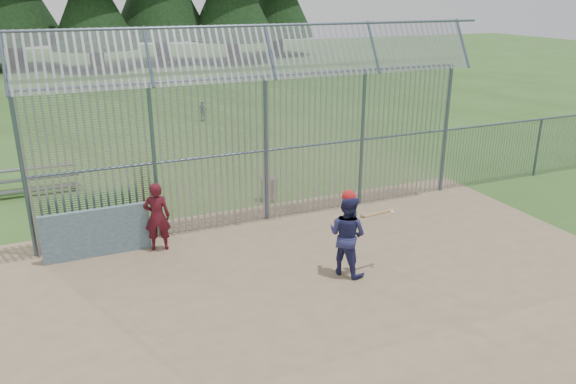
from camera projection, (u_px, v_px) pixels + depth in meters
name	position (u px, v px, depth m)	size (l,w,h in m)	color
ground	(323.00, 272.00, 12.83)	(120.00, 120.00, 0.00)	#2D511E
dirt_infield	(333.00, 282.00, 12.39)	(14.00, 10.00, 0.02)	#756047
dugout_wall	(97.00, 233.00, 13.40)	(2.50, 0.12, 1.20)	#38566B
batter	(347.00, 235.00, 12.47)	(0.91, 0.71, 1.87)	navy
onlooker	(157.00, 217.00, 13.67)	(0.63, 0.42, 1.73)	maroon
bg_kid_seated	(203.00, 111.00, 27.71)	(0.57, 0.24, 0.98)	slate
batting_gear	(354.00, 199.00, 12.20)	(1.28, 0.40, 0.65)	red
trash_can	(269.00, 189.00, 17.14)	(0.56, 0.56, 0.82)	gray
bleacher	(28.00, 180.00, 17.79)	(3.00, 0.95, 0.72)	slate
backstop_fence	(327.00, 132.00, 15.67)	(20.09, 0.81, 5.30)	#47566B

